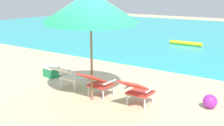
% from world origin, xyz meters
% --- Properties ---
extents(ground_plane, '(40.00, 40.00, 0.00)m').
position_xyz_m(ground_plane, '(0.00, 4.00, 0.00)').
color(ground_plane, '#CCB78E').
extents(swim_buoy, '(1.60, 0.18, 0.18)m').
position_xyz_m(swim_buoy, '(-1.23, 7.91, 0.10)').
color(swim_buoy, yellow).
rests_on(swim_buoy, ocean_band).
extents(lounge_chair_left, '(0.60, 0.91, 0.68)m').
position_xyz_m(lounge_chair_left, '(-1.00, -0.22, 0.40)').
color(lounge_chair_left, silver).
rests_on(lounge_chair_left, ground_plane).
extents(lounge_chair_center, '(0.56, 0.88, 0.68)m').
position_xyz_m(lounge_chair_center, '(-0.02, -0.28, 0.40)').
color(lounge_chair_center, red).
rests_on(lounge_chair_center, ground_plane).
extents(lounge_chair_right, '(0.58, 0.90, 0.68)m').
position_xyz_m(lounge_chair_right, '(1.05, -0.20, 0.40)').
color(lounge_chair_right, red).
rests_on(lounge_chair_right, ground_plane).
extents(beach_umbrella_center, '(3.01, 3.01, 2.59)m').
position_xyz_m(beach_umbrella_center, '(-0.02, -0.44, 2.17)').
color(beach_umbrella_center, olive).
rests_on(beach_umbrella_center, ground_plane).
extents(beach_ball, '(0.31, 0.31, 0.31)m').
position_xyz_m(beach_ball, '(2.39, 0.67, 0.16)').
color(beach_ball, purple).
rests_on(beach_ball, ground_plane).
extents(cooler_box, '(0.51, 0.38, 0.32)m').
position_xyz_m(cooler_box, '(-2.28, 0.34, 0.16)').
color(cooler_box, '#1E844C').
rests_on(cooler_box, ground_plane).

